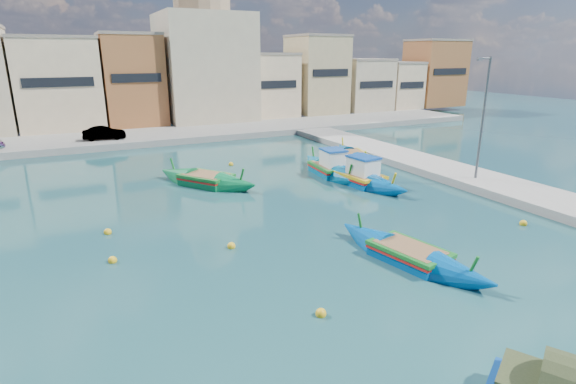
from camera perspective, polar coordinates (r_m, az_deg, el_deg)
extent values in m
plane|color=#163842|center=(16.83, -3.14, -11.80)|extent=(160.00, 160.00, 0.00)
cube|color=gray|center=(28.47, 32.30, -1.69)|extent=(4.00, 70.00, 0.50)
cube|color=gray|center=(46.59, -19.15, 6.49)|extent=(80.00, 8.00, 0.60)
cube|color=beige|center=(53.37, -27.08, 12.03)|extent=(7.88, 7.44, 8.99)
cube|color=gray|center=(53.31, -27.78, 16.98)|extent=(8.04, 7.59, 0.30)
cube|color=black|center=(49.58, -27.11, 12.30)|extent=(6.30, 0.10, 0.90)
cube|color=#A26033|center=(53.21, -19.11, 13.17)|extent=(6.17, 6.13, 9.43)
cube|color=gray|center=(53.17, -19.64, 18.38)|extent=(6.29, 6.26, 0.30)
cube|color=black|center=(50.10, -18.64, 13.56)|extent=(4.93, 0.10, 0.90)
cube|color=tan|center=(55.61, -11.23, 12.15)|extent=(7.31, 7.69, 6.05)
cube|color=gray|center=(55.44, -11.42, 15.42)|extent=(7.46, 7.85, 0.30)
cube|color=black|center=(51.85, -10.05, 12.21)|extent=(5.85, 0.10, 0.90)
cube|color=beige|center=(58.01, -3.42, 13.30)|extent=(7.54, 7.30, 7.41)
cube|color=gray|center=(57.89, -3.49, 17.11)|extent=(7.69, 7.45, 0.30)
cube|color=black|center=(54.61, -1.85, 13.47)|extent=(6.03, 0.10, 0.90)
cube|color=tan|center=(61.35, 3.65, 14.54)|extent=(6.36, 6.97, 9.63)
cube|color=gray|center=(61.33, 3.74, 19.18)|extent=(6.48, 7.11, 0.30)
cube|color=black|center=(58.29, 5.46, 14.84)|extent=(5.09, 0.10, 0.90)
cube|color=#BEAE8E|center=(65.23, 9.34, 13.19)|extent=(6.63, 6.70, 6.65)
cube|color=gray|center=(65.10, 9.49, 16.24)|extent=(6.76, 6.83, 0.30)
cube|color=black|center=(62.48, 11.21, 13.24)|extent=(5.30, 0.10, 0.90)
cube|color=beige|center=(69.28, 13.36, 13.00)|extent=(5.08, 7.51, 6.20)
cube|color=gray|center=(69.15, 13.55, 15.68)|extent=(5.18, 7.66, 0.30)
cube|color=black|center=(66.38, 15.51, 12.95)|extent=(4.06, 0.10, 0.90)
cube|color=#A26033|center=(73.23, 18.12, 14.05)|extent=(7.79, 6.00, 9.33)
cube|color=gray|center=(73.20, 18.48, 17.81)|extent=(7.95, 6.12, 0.30)
cube|color=black|center=(71.06, 19.91, 14.20)|extent=(6.23, 0.10, 0.90)
cube|color=#BEAE8E|center=(55.85, -10.48, 15.27)|extent=(10.00, 10.00, 12.00)
cylinder|color=#9E8466|center=(56.12, -10.91, 22.62)|extent=(6.40, 6.40, 2.40)
cylinder|color=#595B60|center=(30.67, 23.44, 7.98)|extent=(0.16, 0.16, 8.00)
cylinder|color=#595B60|center=(30.09, 23.82, 15.29)|extent=(1.00, 0.10, 0.10)
cube|color=#595B60|center=(29.71, 23.17, 15.26)|extent=(0.35, 0.15, 0.18)
imported|color=#4C1919|center=(44.72, -22.30, 6.94)|extent=(3.82, 1.66, 1.22)
cube|color=#0058A4|center=(29.90, 8.75, 1.52)|extent=(2.35, 3.72, 0.98)
cone|color=#0058A4|center=(32.04, 5.31, 2.79)|extent=(2.32, 3.43, 2.53)
cone|color=#0058A4|center=(27.87, 12.71, 0.25)|extent=(2.32, 3.43, 2.53)
cube|color=gold|center=(29.79, 8.79, 2.29)|extent=(2.45, 3.92, 0.18)
cube|color=red|center=(29.84, 8.77, 1.96)|extent=(2.46, 3.79, 0.10)
cube|color=olive|center=(29.77, 8.79, 2.43)|extent=(2.02, 3.37, 0.06)
cylinder|color=gold|center=(32.11, 5.03, 4.00)|extent=(0.19, 0.48, 1.07)
cylinder|color=gold|center=(27.51, 13.22, 1.38)|extent=(0.19, 0.48, 1.07)
cube|color=white|center=(29.28, 9.50, 3.24)|extent=(1.57, 1.94, 1.08)
cube|color=#0F47A5|center=(29.14, 9.56, 4.39)|extent=(1.66, 2.07, 0.12)
cube|color=#00689B|center=(31.86, 5.33, 2.62)|extent=(2.26, 3.32, 0.99)
cone|color=#00689B|center=(34.13, 3.39, 3.72)|extent=(2.24, 3.10, 2.47)
cone|color=#00689B|center=(29.62, 7.58, 1.52)|extent=(2.24, 3.10, 2.47)
cube|color=#177624|center=(31.76, 5.35, 3.34)|extent=(2.35, 3.50, 0.18)
cube|color=red|center=(31.80, 5.34, 3.03)|extent=(2.36, 3.39, 0.10)
cube|color=olive|center=(31.74, 5.36, 3.48)|extent=(1.93, 3.01, 0.06)
cylinder|color=#177624|center=(34.22, 3.22, 4.86)|extent=(0.18, 0.48, 1.08)
cylinder|color=#177624|center=(29.24, 7.87, 2.61)|extent=(0.18, 0.48, 1.08)
cube|color=white|center=(31.22, 5.76, 4.26)|extent=(1.52, 1.72, 1.09)
cube|color=#0F47A5|center=(31.09, 5.79, 5.35)|extent=(1.61, 1.85, 0.12)
cube|color=#005099|center=(36.50, 8.21, 4.36)|extent=(2.57, 3.38, 0.91)
cone|color=#005099|center=(38.80, 7.05, 5.23)|extent=(2.51, 3.17, 2.29)
cone|color=#005099|center=(34.22, 9.52, 3.52)|extent=(2.51, 3.17, 2.29)
cube|color=yellow|center=(36.42, 8.23, 4.94)|extent=(2.69, 3.56, 0.16)
cube|color=#197F33|center=(36.46, 8.22, 4.69)|extent=(2.67, 3.46, 0.09)
cube|color=olive|center=(36.41, 8.24, 5.05)|extent=(2.23, 3.04, 0.05)
cylinder|color=yellow|center=(38.91, 6.97, 6.15)|extent=(0.24, 0.45, 0.99)
cylinder|color=yellow|center=(33.86, 9.71, 4.39)|extent=(0.24, 0.45, 0.99)
cube|color=#0A703C|center=(29.57, -10.34, 1.27)|extent=(3.41, 3.68, 1.02)
cone|color=#0A703C|center=(31.19, -13.96, 1.97)|extent=(3.30, 3.52, 2.51)
cone|color=#0A703C|center=(28.05, -6.32, 0.70)|extent=(3.30, 3.52, 2.51)
cube|color=#177427|center=(29.46, -10.38, 2.07)|extent=(3.57, 3.87, 0.18)
cube|color=red|center=(29.50, -10.36, 1.73)|extent=(3.52, 3.79, 0.10)
cube|color=olive|center=(29.43, -10.39, 2.22)|extent=(3.00, 3.28, 0.06)
cylinder|color=#177427|center=(31.20, -14.39, 3.19)|extent=(0.39, 0.48, 1.11)
cylinder|color=#177427|center=(27.73, -5.94, 1.93)|extent=(0.39, 0.48, 1.11)
cube|color=#0052A0|center=(19.22, 15.10, -7.97)|extent=(2.33, 3.31, 0.89)
cone|color=#0052A0|center=(20.63, 9.60, -5.69)|extent=(2.29, 3.08, 2.24)
cone|color=#0052A0|center=(18.00, 21.51, -10.25)|extent=(2.29, 3.08, 2.24)
cube|color=#177524|center=(19.06, 15.19, -6.96)|extent=(2.44, 3.48, 0.16)
cube|color=red|center=(19.13, 15.15, -7.40)|extent=(2.43, 3.38, 0.09)
cube|color=olive|center=(19.04, 15.21, -6.76)|extent=(2.02, 2.99, 0.05)
cylinder|color=#177524|center=(20.57, 9.17, -4.01)|extent=(0.20, 0.43, 0.96)
cylinder|color=#177524|center=(17.65, 22.40, -8.83)|extent=(0.20, 0.43, 0.96)
sphere|color=yellow|center=(19.84, -21.39, -8.09)|extent=(0.36, 0.36, 0.36)
sphere|color=yellow|center=(19.94, -7.21, -6.84)|extent=(0.36, 0.36, 0.36)
sphere|color=yellow|center=(34.59, -7.25, 3.51)|extent=(0.36, 0.36, 0.36)
sphere|color=yellow|center=(25.21, 27.71, -3.56)|extent=(0.36, 0.36, 0.36)
sphere|color=yellow|center=(15.11, 4.20, -15.13)|extent=(0.36, 0.36, 0.36)
sphere|color=yellow|center=(22.93, -21.92, -4.75)|extent=(0.36, 0.36, 0.36)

